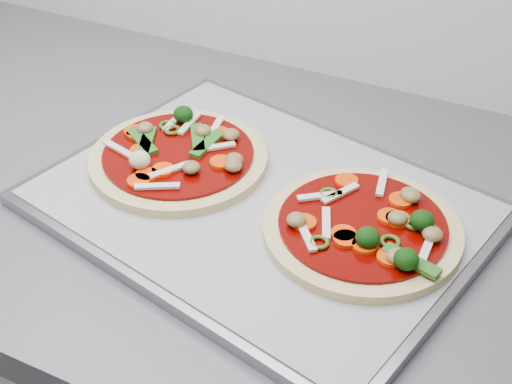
% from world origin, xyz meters
% --- Properties ---
extents(countertop, '(3.60, 0.60, 0.04)m').
position_xyz_m(countertop, '(0.00, 1.30, 0.88)').
color(countertop, '#57575F').
rests_on(countertop, base_cabinet).
extents(baking_tray, '(0.52, 0.43, 0.01)m').
position_xyz_m(baking_tray, '(-0.15, 1.27, 0.91)').
color(baking_tray, gray).
rests_on(baking_tray, countertop).
extents(parchment, '(0.50, 0.41, 0.00)m').
position_xyz_m(parchment, '(-0.15, 1.27, 0.92)').
color(parchment, gray).
rests_on(parchment, baking_tray).
extents(pizza_left, '(0.24, 0.24, 0.03)m').
position_xyz_m(pizza_left, '(-0.27, 1.30, 0.93)').
color(pizza_left, '#D2BC73').
rests_on(pizza_left, parchment).
extents(pizza_right, '(0.21, 0.21, 0.03)m').
position_xyz_m(pizza_right, '(-0.03, 1.27, 0.93)').
color(pizza_right, '#D2BC73').
rests_on(pizza_right, parchment).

